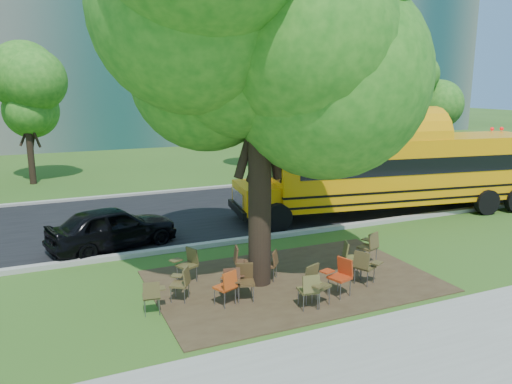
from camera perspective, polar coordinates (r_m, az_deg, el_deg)
name	(u,v)px	position (r m, az deg, el deg)	size (l,w,h in m)	color
ground	(249,281)	(12.94, -0.77, -10.08)	(160.00, 160.00, 0.00)	#294E18
dirt_patch	(293,281)	(12.92, 4.26, -10.08)	(7.00, 4.50, 0.03)	#382819
asphalt_road	(177,215)	(19.25, -8.97, -2.64)	(80.00, 8.00, 0.04)	black
kerb_near	(211,244)	(15.55, -5.13, -5.96)	(80.00, 0.25, 0.14)	gray
kerb_far	(154,193)	(23.12, -11.61, -0.11)	(80.00, 0.25, 0.14)	gray
building_right	(316,12)	(57.29, 6.87, 19.77)	(30.00, 16.00, 25.00)	gray
bg_tree_2	(25,99)	(27.03, -24.86, 9.64)	(4.80, 4.80, 6.62)	black
bg_tree_3	(283,82)	(28.05, 3.13, 12.46)	(5.60, 5.60, 7.84)	black
bg_tree_4	(410,94)	(31.70, 17.22, 10.67)	(5.00, 5.00, 6.85)	black
main_tree	(260,32)	(11.83, 0.45, 17.87)	(7.20, 7.20, 9.69)	black
school_bus	(403,169)	(20.02, 16.46, 2.50)	(12.24, 4.24, 2.94)	orange
chair_0	(152,293)	(11.23, -11.75, -11.28)	(0.56, 0.46, 0.78)	#4A3F20
chair_1	(232,280)	(11.63, -2.78, -9.97)	(0.61, 0.50, 0.84)	#4B2B1A
chair_2	(227,284)	(11.38, -3.31, -10.46)	(0.58, 0.67, 0.85)	#AB3C12
chair_3	(244,278)	(11.65, -1.40, -9.83)	(0.67, 0.53, 0.87)	#432F18
chair_4	(310,287)	(11.25, 6.20, -10.78)	(0.61, 0.50, 0.85)	brown
chair_5	(316,282)	(11.43, 6.82, -10.13)	(0.64, 0.73, 0.94)	#443A1D
chair_6	(340,273)	(12.01, 9.60, -9.12)	(0.69, 0.63, 0.93)	#A22F11
chair_7	(365,264)	(12.74, 12.34, -8.06)	(0.72, 0.61, 0.90)	#483D1F
chair_8	(182,281)	(11.71, -8.46, -9.99)	(0.55, 0.70, 0.82)	#4C3F21
chair_9	(188,262)	(12.77, -7.82, -7.88)	(0.69, 0.60, 0.89)	#453D1E
chair_10	(241,260)	(12.79, -1.72, -7.74)	(0.52, 0.67, 0.88)	#482C19
chair_11	(271,262)	(12.79, 1.72, -7.97)	(0.55, 0.69, 0.81)	#50341C
chair_12	(351,255)	(13.25, 10.79, -7.13)	(0.58, 0.74, 0.92)	brown
chair_13	(370,244)	(14.20, 12.88, -5.85)	(0.64, 0.72, 0.94)	#4D4021
black_car	(113,227)	(15.77, -16.05, -3.90)	(1.55, 3.86, 1.32)	black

